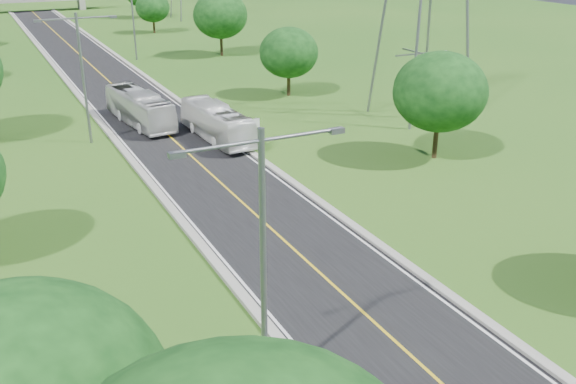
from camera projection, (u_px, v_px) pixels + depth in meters
name	position (u px, v px, depth m)	size (l,w,h in m)	color
ground	(123.00, 94.00, 65.60)	(260.00, 260.00, 0.00)	#255518
road	(110.00, 83.00, 70.55)	(8.00, 150.00, 0.06)	black
curb_left	(70.00, 86.00, 68.77)	(0.50, 150.00, 0.22)	gray
curb_right	(148.00, 78.00, 72.28)	(0.50, 150.00, 0.22)	gray
speed_limit_sign	(256.00, 128.00, 48.92)	(0.55, 0.09, 2.40)	slate
overpass	(30.00, 0.00, 130.90)	(30.00, 3.00, 3.20)	gray
streetlight_near_left	(263.00, 246.00, 21.13)	(5.90, 0.25, 10.00)	slate
streetlight_mid_left	(82.00, 68.00, 48.45)	(5.90, 0.25, 10.00)	slate
streetlight_far_right	(133.00, 13.00, 80.73)	(5.90, 0.25, 10.00)	slate
tree_rb	(440.00, 92.00, 45.51)	(6.72, 6.72, 7.82)	black
tree_rc	(289.00, 53.00, 63.54)	(5.88, 5.88, 6.84)	black
tree_rd	(220.00, 15.00, 83.88)	(7.14, 7.14, 8.30)	black
tree_re	(153.00, 7.00, 103.18)	(5.46, 5.46, 6.35)	black
bus_outbound	(217.00, 123.00, 50.84)	(2.33, 9.94, 2.77)	white
bus_inbound	(139.00, 108.00, 54.82)	(2.44, 10.43, 2.91)	silver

